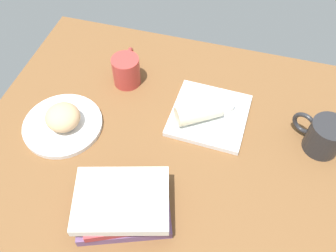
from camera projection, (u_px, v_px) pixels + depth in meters
dining_table at (174, 151)px, 99.89cm from camera, size 110.00×90.00×4.00cm
round_plate at (63, 125)px, 102.07cm from camera, size 22.22×22.22×1.40cm
scone_pastry at (63, 117)px, 98.94cm from camera, size 13.65×13.66×6.14cm
square_plate at (209, 115)px, 104.08cm from camera, size 21.98×21.98×1.60cm
sauce_cup at (224, 105)px, 103.86cm from camera, size 5.89×5.89×2.01cm
breakfast_wrap at (198, 112)px, 100.18cm from camera, size 13.59×11.65×5.60cm
book_stack at (123, 204)px, 84.28cm from camera, size 25.83×22.45×7.28cm
coffee_mug at (127, 70)px, 109.71cm from camera, size 8.32×13.25×9.31cm
second_mug at (324, 136)px, 94.67cm from camera, size 13.58×10.02×9.53cm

